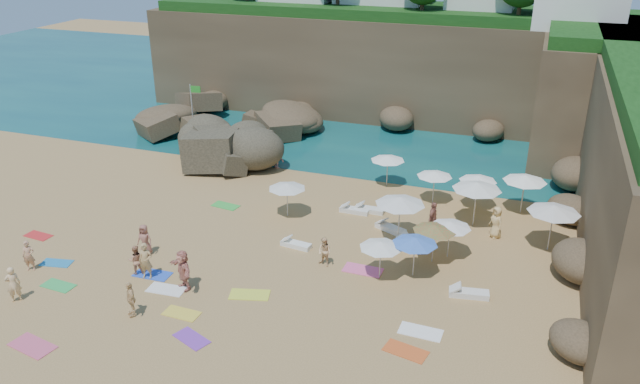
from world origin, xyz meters
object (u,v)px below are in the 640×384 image
(lounger_0, at_px, (415,240))
(parasol_1, at_px, (435,174))
(person_stand_1, at_px, (136,260))
(person_stand_4, at_px, (496,222))
(person_stand_3, at_px, (433,218))
(person_stand_5, at_px, (243,162))
(parasol_0, at_px, (388,158))
(person_stand_2, at_px, (277,156))
(person_stand_0, at_px, (29,256))
(flag_pole, at_px, (193,105))
(rock_outcrop, at_px, (232,165))
(person_stand_6, at_px, (13,284))
(parasol_2, at_px, (478,178))

(lounger_0, bearing_deg, parasol_1, 64.04)
(person_stand_1, relative_size, person_stand_4, 0.85)
(person_stand_3, distance_m, person_stand_5, 13.53)
(parasol_0, bearing_deg, person_stand_1, -120.76)
(person_stand_1, relative_size, person_stand_2, 0.84)
(person_stand_0, distance_m, person_stand_4, 22.90)
(flag_pole, height_order, person_stand_4, flag_pole)
(rock_outcrop, relative_size, flag_pole, 1.71)
(person_stand_0, xyz_separation_m, person_stand_1, (4.91, 1.39, -0.03))
(person_stand_6, bearing_deg, parasol_0, -170.26)
(person_stand_0, bearing_deg, parasol_2, 11.64)
(parasol_2, bearing_deg, rock_outcrop, 175.04)
(flag_pole, bearing_deg, parasol_1, -14.95)
(parasol_2, relative_size, person_stand_1, 1.45)
(person_stand_2, bearing_deg, person_stand_6, 99.69)
(person_stand_5, bearing_deg, person_stand_3, -15.80)
(person_stand_1, bearing_deg, person_stand_6, 12.19)
(person_stand_2, bearing_deg, lounger_0, 169.81)
(person_stand_1, distance_m, person_stand_2, 14.50)
(rock_outcrop, xyz_separation_m, person_stand_5, (1.56, -1.30, 0.86))
(rock_outcrop, height_order, parasol_2, parasol_2)
(parasol_1, height_order, person_stand_2, parasol_1)
(rock_outcrop, bearing_deg, parasol_2, -4.96)
(flag_pole, relative_size, person_stand_0, 2.81)
(rock_outcrop, bearing_deg, parasol_0, 0.45)
(person_stand_6, bearing_deg, parasol_1, -179.12)
(person_stand_2, distance_m, person_stand_4, 15.36)
(parasol_0, bearing_deg, person_stand_2, 176.97)
(lounger_0, bearing_deg, person_stand_5, 129.43)
(person_stand_1, height_order, person_stand_4, person_stand_4)
(person_stand_5, bearing_deg, parasol_2, 1.36)
(person_stand_5, bearing_deg, parasol_1, 1.28)
(person_stand_4, bearing_deg, person_stand_3, -119.89)
(rock_outcrop, xyz_separation_m, lounger_0, (13.87, -6.70, 0.15))
(parasol_1, xyz_separation_m, person_stand_1, (-11.50, -12.59, -1.03))
(person_stand_1, height_order, person_stand_3, person_stand_3)
(person_stand_0, relative_size, person_stand_6, 0.91)
(person_stand_5, distance_m, person_stand_6, 16.61)
(flag_pole, height_order, parasol_0, flag_pole)
(parasol_0, distance_m, person_stand_5, 9.25)
(parasol_1, height_order, person_stand_5, parasol_1)
(flag_pole, relative_size, parasol_1, 2.09)
(person_stand_4, distance_m, person_stand_5, 16.38)
(person_stand_6, bearing_deg, flag_pole, -127.13)
(flag_pole, bearing_deg, person_stand_6, -81.00)
(person_stand_2, xyz_separation_m, person_stand_3, (11.33, -5.87, 0.02))
(person_stand_2, xyz_separation_m, person_stand_6, (-4.48, -18.13, -0.04))
(flag_pole, relative_size, lounger_0, 2.24)
(person_stand_1, bearing_deg, person_stand_3, -177.68)
(person_stand_4, bearing_deg, person_stand_6, -98.49)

